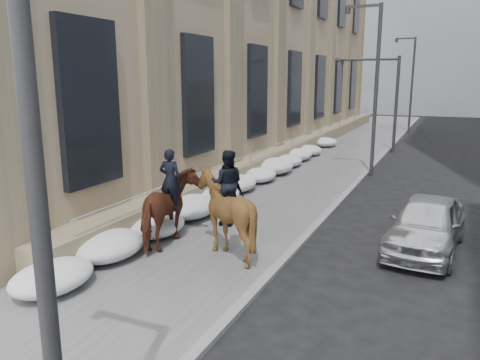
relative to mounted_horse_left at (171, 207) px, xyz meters
The scene contains 15 objects.
ground 2.01m from the mounted_horse_left, 69.67° to the right, with size 140.00×140.00×0.00m, color black.
sidewalk 8.58m from the mounted_horse_left, 86.23° to the left, with size 5.00×80.00×0.12m, color #4D4D4F.
curb 9.14m from the mounted_horse_left, 69.46° to the left, with size 0.24×80.00×0.12m, color slate.
limestone_building 20.54m from the mounted_horse_left, 104.28° to the left, with size 6.10×44.00×18.00m.
bg_building_mid 60.05m from the mounted_horse_left, 85.54° to the left, with size 30.00×12.00×28.00m, color slate.
bg_building_far 71.24m from the mounted_horse_left, 94.41° to the left, with size 24.00×12.00×20.00m, color gray.
streetlight_near 8.87m from the mounted_horse_left, 66.29° to the right, with size 1.71×0.24×8.00m.
streetlight_mid 13.35m from the mounted_horse_left, 75.20° to the left, with size 1.71×0.24×8.00m.
streetlight_far 32.83m from the mounted_horse_left, 84.20° to the left, with size 1.71×0.24×8.00m.
traffic_signal 20.85m from the mounted_horse_left, 82.68° to the left, with size 4.10×0.22×6.00m.
snow_bank 6.69m from the mounted_horse_left, 97.44° to the left, with size 1.70×18.10×0.76m.
mounted_horse_left is the anchor object (origin of this frame).
mounted_horse_right 1.68m from the mounted_horse_left, ahead, with size 2.32×2.47×2.76m.
pedestrian 2.35m from the mounted_horse_left, 75.70° to the left, with size 1.15×0.48×1.97m, color black.
car_silver 7.06m from the mounted_horse_left, 23.67° to the left, with size 1.77×4.40×1.50m, color #B1B3B9.
Camera 1 is at (6.28, -8.99, 4.69)m, focal length 35.00 mm.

